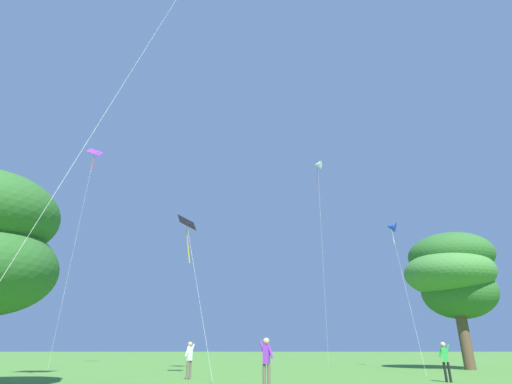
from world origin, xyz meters
The scene contains 8 objects.
kite_purple_streamer centered at (-19.63, 33.18, 19.23)m, with size 2.10×5.29×21.01m.
kite_black_large centered at (-7.08, 20.13, 8.12)m, with size 3.04×5.20×9.22m.
kite_white_distant centered at (4.82, 41.13, 22.66)m, with size 1.81×6.26×23.27m.
kite_blue_delta centered at (8.79, 29.46, 11.17)m, with size 3.16×10.16×11.72m.
person_with_spool centered at (5.76, 16.21, 1.02)m, with size 0.52×0.32×1.69m.
person_child_small centered at (-6.17, 17.89, 1.04)m, with size 0.45×0.45×1.73m.
person_in_blue_jacket centered at (-2.49, 12.49, 1.07)m, with size 0.56×0.30×1.79m.
tree_right_cluster centered at (12.45, 27.64, 6.88)m, with size 6.95×6.73×9.99m.
Camera 1 is at (-2.87, -3.32, 1.41)m, focal length 27.74 mm.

